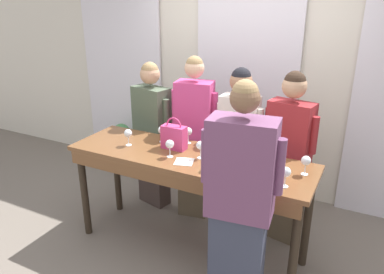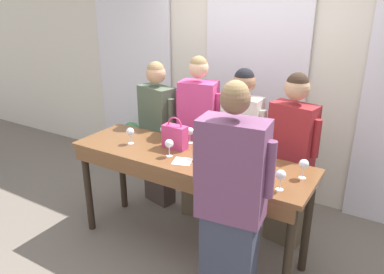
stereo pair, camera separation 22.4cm
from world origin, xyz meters
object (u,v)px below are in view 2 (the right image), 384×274
object	(u,v)px
wine_bottle	(232,144)
wine_glass_center_mid	(164,130)
guest_pink_top	(198,138)
guest_striped_shirt	(290,159)
wine_glass_front_right	(246,150)
guest_olive_jacket	(158,133)
guest_cream_sweater	(241,148)
potted_plant	(132,143)
tasting_bar	(186,170)
wine_glass_near_host	(222,156)
wine_glass_back_left	(200,146)
host_pouring	(231,210)
wine_glass_front_mid	(130,132)
wine_glass_center_left	(281,175)
handbag	(175,136)
wine_glass_front_left	(190,132)
wine_glass_center_right	(209,157)
wine_glass_back_mid	(169,144)
wine_glass_back_right	(304,165)

from	to	relation	value
wine_bottle	wine_glass_center_mid	bearing A→B (deg)	-177.88
guest_pink_top	guest_striped_shirt	xyz separation A→B (m)	(0.98, 0.00, -0.01)
wine_glass_front_right	wine_glass_center_mid	world-z (taller)	same
guest_olive_jacket	guest_striped_shirt	xyz separation A→B (m)	(1.50, 0.00, 0.03)
guest_cream_sweater	guest_striped_shirt	world-z (taller)	guest_striped_shirt
potted_plant	tasting_bar	bearing A→B (deg)	-35.80
tasting_bar	wine_glass_near_host	xyz separation A→B (m)	(0.39, -0.07, 0.25)
wine_bottle	wine_glass_back_left	distance (m)	0.30
wine_glass_back_left	host_pouring	bearing A→B (deg)	-43.70
wine_glass_front_mid	wine_glass_center_left	world-z (taller)	same
wine_bottle	handbag	distance (m)	0.54
wine_glass_front_mid	wine_glass_front_right	xyz separation A→B (m)	(1.11, 0.17, 0.00)
wine_glass_front_left	wine_glass_center_right	bearing A→B (deg)	-43.77
wine_glass_center_left	wine_glass_front_right	bearing A→B (deg)	142.71
guest_pink_top	host_pouring	world-z (taller)	host_pouring
tasting_bar	wine_glass_near_host	distance (m)	0.47
handbag	guest_pink_top	xyz separation A→B (m)	(-0.05, 0.50, -0.19)
host_pouring	potted_plant	xyz separation A→B (m)	(-2.33, 1.71, -0.57)
wine_glass_center_mid	wine_glass_near_host	bearing A→B (deg)	-19.62
wine_glass_front_right	wine_glass_center_mid	size ratio (longest dim) A/B	1.00
wine_bottle	wine_glass_front_right	distance (m)	0.18
guest_olive_jacket	potted_plant	xyz separation A→B (m)	(-0.89, 0.58, -0.51)
wine_glass_near_host	wine_glass_back_mid	bearing A→B (deg)	-179.57
wine_glass_front_right	wine_glass_back_right	xyz separation A→B (m)	(0.49, -0.04, 0.00)
wine_glass_front_mid	wine_glass_back_right	distance (m)	1.61
wine_glass_center_right	guest_pink_top	bearing A→B (deg)	125.68
wine_bottle	potted_plant	size ratio (longest dim) A/B	0.45
wine_bottle	guest_striped_shirt	world-z (taller)	guest_striped_shirt
wine_glass_center_mid	wine_glass_back_mid	bearing A→B (deg)	-48.05
guest_striped_shirt	potted_plant	world-z (taller)	guest_striped_shirt
wine_glass_front_left	wine_glass_front_right	size ratio (longest dim) A/B	1.00
guest_olive_jacket	wine_glass_back_mid	bearing A→B (deg)	-47.45
wine_glass_center_left	guest_cream_sweater	xyz separation A→B (m)	(-0.65, 0.77, -0.20)
wine_glass_front_right	guest_striped_shirt	xyz separation A→B (m)	(0.25, 0.46, -0.20)
wine_glass_center_mid	guest_olive_jacket	xyz separation A→B (m)	(-0.38, 0.41, -0.23)
tasting_bar	wine_glass_center_left	size ratio (longest dim) A/B	14.01
wine_glass_front_left	potted_plant	size ratio (longest dim) A/B	0.24
wine_glass_front_right	potted_plant	distance (m)	2.51
wine_glass_back_mid	wine_glass_near_host	bearing A→B (deg)	0.43
wine_glass_front_right	guest_cream_sweater	world-z (taller)	guest_cream_sweater
wine_glass_center_mid	wine_glass_back_right	distance (m)	1.37
wine_glass_front_mid	potted_plant	xyz separation A→B (m)	(-1.04, 1.21, -0.74)
tasting_bar	wine_glass_back_right	xyz separation A→B (m)	(0.99, 0.11, 0.25)
wine_glass_back_left	wine_glass_near_host	world-z (taller)	same
tasting_bar	wine_glass_center_left	bearing A→B (deg)	-10.03
tasting_bar	guest_olive_jacket	size ratio (longest dim) A/B	1.34
wine_glass_near_host	guest_cream_sweater	size ratio (longest dim) A/B	0.09
tasting_bar	guest_striped_shirt	bearing A→B (deg)	39.38
wine_glass_center_right	host_pouring	distance (m)	0.56
guest_cream_sweater	wine_glass_front_right	bearing A→B (deg)	-61.91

